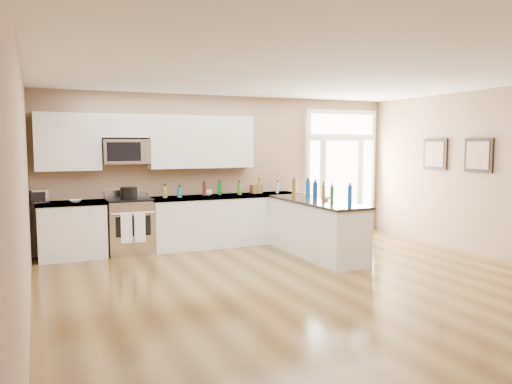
# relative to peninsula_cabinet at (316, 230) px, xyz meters

# --- Properties ---
(ground) EXTENTS (8.00, 8.00, 0.00)m
(ground) POSITION_rel_peninsula_cabinet_xyz_m (-0.93, -2.24, -0.43)
(ground) COLOR #4E3516
(room_shell) EXTENTS (8.00, 8.00, 8.00)m
(room_shell) POSITION_rel_peninsula_cabinet_xyz_m (-0.93, -2.24, 1.27)
(room_shell) COLOR #9C7D62
(room_shell) RESTS_ON ground
(back_cabinet_left) EXTENTS (1.10, 0.66, 0.94)m
(back_cabinet_left) POSITION_rel_peninsula_cabinet_xyz_m (-3.80, 1.45, 0.00)
(back_cabinet_left) COLOR silver
(back_cabinet_left) RESTS_ON ground
(back_cabinet_right) EXTENTS (2.85, 0.66, 0.94)m
(back_cabinet_right) POSITION_rel_peninsula_cabinet_xyz_m (-1.08, 1.45, 0.00)
(back_cabinet_right) COLOR silver
(back_cabinet_right) RESTS_ON ground
(peninsula_cabinet) EXTENTS (0.69, 2.32, 0.94)m
(peninsula_cabinet) POSITION_rel_peninsula_cabinet_xyz_m (0.00, 0.00, 0.00)
(peninsula_cabinet) COLOR silver
(peninsula_cabinet) RESTS_ON ground
(upper_cabinet_left) EXTENTS (1.04, 0.33, 0.95)m
(upper_cabinet_left) POSITION_rel_peninsula_cabinet_xyz_m (-3.81, 1.59, 1.49)
(upper_cabinet_left) COLOR silver
(upper_cabinet_left) RESTS_ON room_shell
(upper_cabinet_right) EXTENTS (1.94, 0.33, 0.95)m
(upper_cabinet_right) POSITION_rel_peninsula_cabinet_xyz_m (-1.50, 1.59, 1.49)
(upper_cabinet_right) COLOR silver
(upper_cabinet_right) RESTS_ON room_shell
(upper_cabinet_short) EXTENTS (0.82, 0.33, 0.40)m
(upper_cabinet_short) POSITION_rel_peninsula_cabinet_xyz_m (-2.88, 1.59, 1.77)
(upper_cabinet_short) COLOR silver
(upper_cabinet_short) RESTS_ON room_shell
(microwave) EXTENTS (0.78, 0.41, 0.42)m
(microwave) POSITION_rel_peninsula_cabinet_xyz_m (-2.88, 1.56, 1.33)
(microwave) COLOR silver
(microwave) RESTS_ON room_shell
(entry_door) EXTENTS (1.70, 0.10, 2.60)m
(entry_door) POSITION_rel_peninsula_cabinet_xyz_m (1.62, 1.71, 0.87)
(entry_door) COLOR white
(entry_door) RESTS_ON ground
(wall_art_near) EXTENTS (0.05, 0.58, 0.58)m
(wall_art_near) POSITION_rel_peninsula_cabinet_xyz_m (2.54, -0.04, 1.27)
(wall_art_near) COLOR black
(wall_art_near) RESTS_ON room_shell
(wall_art_far) EXTENTS (0.05, 0.58, 0.58)m
(wall_art_far) POSITION_rel_peninsula_cabinet_xyz_m (2.54, -1.04, 1.27)
(wall_art_far) COLOR black
(wall_art_far) RESTS_ON room_shell
(kitchen_range) EXTENTS (0.77, 0.68, 1.08)m
(kitchen_range) POSITION_rel_peninsula_cabinet_xyz_m (-2.85, 1.45, 0.04)
(kitchen_range) COLOR silver
(kitchen_range) RESTS_ON ground
(stockpot) EXTENTS (0.36, 0.36, 0.22)m
(stockpot) POSITION_rel_peninsula_cabinet_xyz_m (-2.88, 1.36, 0.63)
(stockpot) COLOR black
(stockpot) RESTS_ON kitchen_range
(toaster_oven) EXTENTS (0.30, 0.26, 0.22)m
(toaster_oven) POSITION_rel_peninsula_cabinet_xyz_m (-4.28, 1.53, 0.61)
(toaster_oven) COLOR silver
(toaster_oven) RESTS_ON back_cabinet_left
(cardboard_box) EXTENTS (0.21, 0.16, 0.17)m
(cardboard_box) POSITION_rel_peninsula_cabinet_xyz_m (-0.41, 1.55, 0.59)
(cardboard_box) COLOR brown
(cardboard_box) RESTS_ON back_cabinet_right
(bowl_left) EXTENTS (0.20, 0.20, 0.05)m
(bowl_left) POSITION_rel_peninsula_cabinet_xyz_m (-3.73, 1.34, 0.53)
(bowl_left) COLOR white
(bowl_left) RESTS_ON back_cabinet_left
(bowl_peninsula) EXTENTS (0.22, 0.22, 0.05)m
(bowl_peninsula) POSITION_rel_peninsula_cabinet_xyz_m (0.16, -0.03, 0.53)
(bowl_peninsula) COLOR white
(bowl_peninsula) RESTS_ON peninsula_cabinet
(cup_counter) EXTENTS (0.14, 0.14, 0.10)m
(cup_counter) POSITION_rel_peninsula_cabinet_xyz_m (-1.39, 1.52, 0.56)
(cup_counter) COLOR white
(cup_counter) RESTS_ON back_cabinet_right
(counter_bottles) EXTENTS (2.42, 2.44, 0.32)m
(counter_bottles) POSITION_rel_peninsula_cabinet_xyz_m (-0.58, 0.74, 0.64)
(counter_bottles) COLOR #19591E
(counter_bottles) RESTS_ON back_cabinet_right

